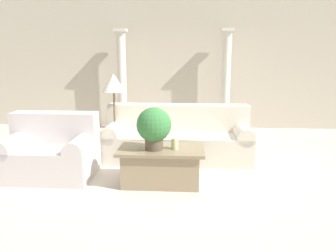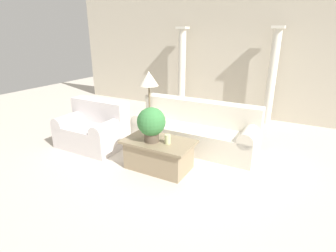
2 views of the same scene
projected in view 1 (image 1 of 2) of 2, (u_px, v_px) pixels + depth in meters
The scene contains 10 objects.
ground_plane at pixel (173, 173), 4.86m from camera, with size 16.00×16.00×0.00m, color beige.
wall_back at pixel (180, 60), 7.70m from camera, with size 10.00×0.06×3.20m.
sofa_long at pixel (178, 138), 5.50m from camera, with size 2.40×0.87×0.89m.
loveseat at pixel (51, 151), 4.71m from camera, with size 1.26×0.87×0.89m.
coffee_table at pixel (161, 165), 4.44m from camera, with size 1.15×0.68×0.49m.
potted_plant at pixel (154, 126), 4.26m from camera, with size 0.46×0.46×0.56m.
pillar_candle at pixel (175, 143), 4.33m from camera, with size 0.09×0.09×0.15m.
floor_lamp at pixel (114, 87), 5.38m from camera, with size 0.39×0.39×1.42m.
column_left at pixel (122, 79), 7.53m from camera, with size 0.28×0.28×2.29m.
column_right at pixel (226, 80), 7.38m from camera, with size 0.28×0.28×2.29m.
Camera 1 is at (0.22, -4.60, 1.71)m, focal length 35.00 mm.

